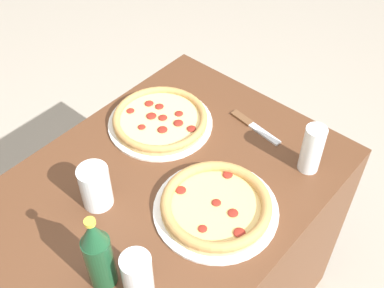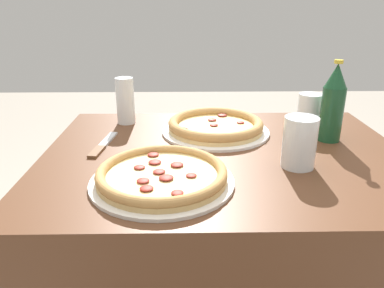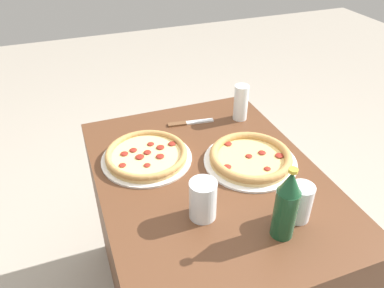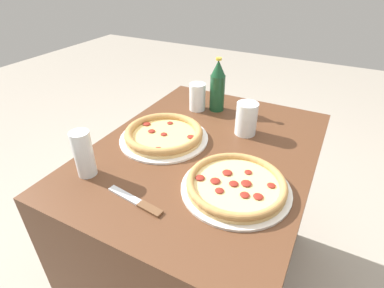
% 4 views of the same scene
% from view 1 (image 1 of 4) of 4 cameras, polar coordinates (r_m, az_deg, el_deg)
% --- Properties ---
extents(table, '(0.99, 0.76, 0.77)m').
position_cam_1_polar(table, '(1.68, -2.45, -13.06)').
color(table, '#56331E').
rests_on(table, ground_plane).
extents(pizza_veggie, '(0.34, 0.34, 0.04)m').
position_cam_1_polar(pizza_veggie, '(1.28, 2.86, -7.32)').
color(pizza_veggie, white).
rests_on(pizza_veggie, table).
extents(pizza_pepperoni, '(0.33, 0.33, 0.04)m').
position_cam_1_polar(pizza_pepperoni, '(1.52, -3.79, 2.90)').
color(pizza_pepperoni, silver).
rests_on(pizza_pepperoni, table).
extents(glass_lemonade, '(0.07, 0.07, 0.12)m').
position_cam_1_polar(glass_lemonade, '(1.14, -6.49, -15.19)').
color(glass_lemonade, white).
rests_on(glass_lemonade, table).
extents(glass_red_wine, '(0.08, 0.08, 0.13)m').
position_cam_1_polar(glass_red_wine, '(1.29, -11.36, -5.05)').
color(glass_red_wine, white).
rests_on(glass_red_wine, table).
extents(glass_water, '(0.06, 0.06, 0.15)m').
position_cam_1_polar(glass_water, '(1.39, 13.99, -0.81)').
color(glass_water, white).
rests_on(glass_water, table).
extents(beer_bottle, '(0.07, 0.07, 0.24)m').
position_cam_1_polar(beer_bottle, '(1.11, -11.09, -12.66)').
color(beer_bottle, '#194728').
rests_on(beer_bottle, table).
extents(knife, '(0.05, 0.20, 0.01)m').
position_cam_1_polar(knife, '(1.53, 7.25, 2.15)').
color(knife, brown).
rests_on(knife, table).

